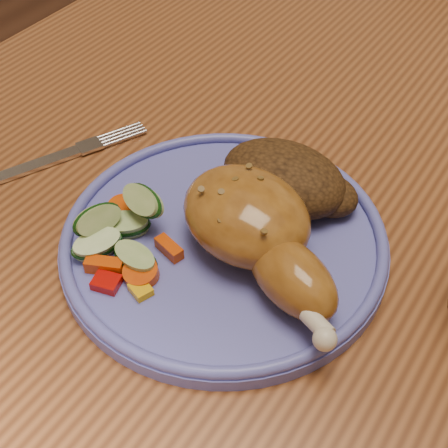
# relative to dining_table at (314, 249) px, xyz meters

# --- Properties ---
(dining_table) EXTENTS (0.90, 1.40, 0.75)m
(dining_table) POSITION_rel_dining_table_xyz_m (0.00, 0.00, 0.00)
(dining_table) COLOR brown
(dining_table) RESTS_ON ground
(plate) EXTENTS (0.27, 0.27, 0.01)m
(plate) POSITION_rel_dining_table_xyz_m (-0.04, -0.11, 0.09)
(plate) COLOR #5557B2
(plate) RESTS_ON dining_table
(plate_rim) EXTENTS (0.27, 0.27, 0.01)m
(plate_rim) POSITION_rel_dining_table_xyz_m (-0.04, -0.11, 0.10)
(plate_rim) COLOR #5557B2
(plate_rim) RESTS_ON plate
(chicken_leg) EXTENTS (0.18, 0.13, 0.06)m
(chicken_leg) POSITION_rel_dining_table_xyz_m (-0.00, -0.11, 0.12)
(chicken_leg) COLOR #995E20
(chicken_leg) RESTS_ON plate
(rice_pilaf) EXTENTS (0.12, 0.08, 0.05)m
(rice_pilaf) POSITION_rel_dining_table_xyz_m (-0.02, -0.04, 0.11)
(rice_pilaf) COLOR #422710
(rice_pilaf) RESTS_ON plate
(vegetable_pile) EXTENTS (0.10, 0.10, 0.05)m
(vegetable_pile) POSITION_rel_dining_table_xyz_m (-0.10, -0.16, 0.11)
(vegetable_pile) COLOR #A50A05
(vegetable_pile) RESTS_ON plate
(fork) EXTENTS (0.09, 0.16, 0.00)m
(fork) POSITION_rel_dining_table_xyz_m (-0.24, -0.12, 0.09)
(fork) COLOR silver
(fork) RESTS_ON dining_table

